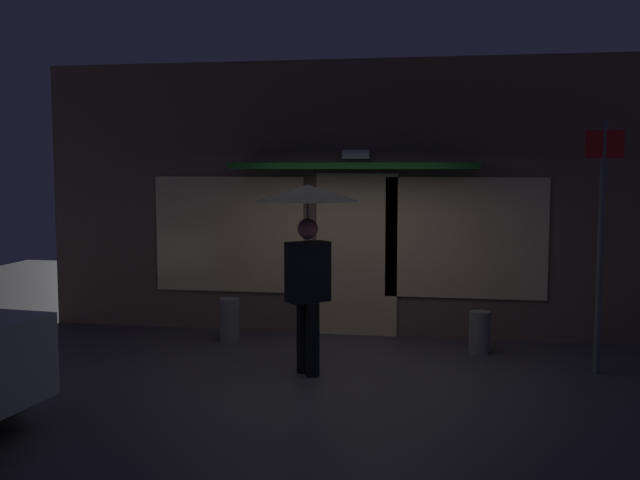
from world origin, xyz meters
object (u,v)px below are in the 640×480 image
(person_with_umbrella, at_px, (308,227))
(street_sign_post, at_px, (601,233))
(sidewalk_bollard, at_px, (229,320))
(sidewalk_bollard_2, at_px, (480,333))

(person_with_umbrella, distance_m, street_sign_post, 3.21)
(sidewalk_bollard, distance_m, sidewalk_bollard_2, 3.21)
(sidewalk_bollard, bearing_deg, street_sign_post, -9.46)
(person_with_umbrella, distance_m, sidewalk_bollard, 2.31)
(person_with_umbrella, height_order, sidewalk_bollard_2, person_with_umbrella)
(person_with_umbrella, bearing_deg, street_sign_post, 148.56)
(street_sign_post, xyz_separation_m, sidewalk_bollard, (-4.46, 0.74, -1.28))
(person_with_umbrella, height_order, sidewalk_bollard, person_with_umbrella)
(street_sign_post, bearing_deg, sidewalk_bollard_2, 151.53)
(sidewalk_bollard, height_order, sidewalk_bollard_2, sidewalk_bollard)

